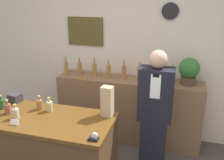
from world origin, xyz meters
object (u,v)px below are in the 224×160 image
shopkeeper (155,115)px  potted_plant (189,70)px  paper_bag (107,101)px  tape_dispenser (94,138)px

shopkeeper → potted_plant: size_ratio=4.24×
paper_bag → tape_dispenser: bearing=-87.1°
potted_plant → tape_dispenser: potted_plant is taller
shopkeeper → paper_bag: 0.71m
potted_plant → paper_bag: (-0.81, -1.11, -0.09)m
paper_bag → tape_dispenser: 0.50m
shopkeeper → potted_plant: bearing=61.5°
shopkeeper → potted_plant: shopkeeper is taller
potted_plant → tape_dispenser: (-0.79, -1.59, -0.23)m
shopkeeper → potted_plant: (0.36, 0.66, 0.40)m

